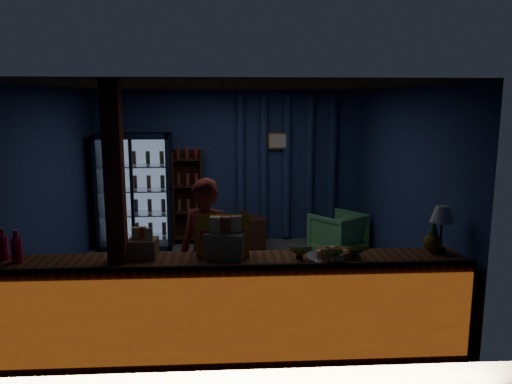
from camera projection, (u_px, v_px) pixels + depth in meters
ground at (231, 284)px, 6.69m from camera, size 4.60×4.60×0.00m
room_walls at (230, 168)px, 6.41m from camera, size 4.60×4.60×4.60m
counter at (233, 308)px, 4.73m from camera, size 4.40×0.57×0.99m
support_post at (117, 225)px, 4.53m from camera, size 0.16×0.16×2.60m
beverage_cooler at (136, 191)px, 8.31m from camera, size 1.20×0.62×1.90m
bottle_shelf at (188, 197)px, 8.53m from camera, size 0.50×0.28×1.60m
curtain_folds at (287, 167)px, 8.62m from camera, size 1.74×0.14×2.50m
framed_picture at (278, 141)px, 8.49m from camera, size 0.36×0.04×0.28m
shopkeeper at (206, 256)px, 5.21m from camera, size 0.69×0.58×1.63m
green_chair at (338, 233)px, 8.00m from camera, size 1.01×1.01×0.66m
side_table at (244, 235)px, 8.08m from camera, size 0.69×0.56×0.67m
yellow_sign at (223, 236)px, 4.72m from camera, size 0.51×0.11×0.40m
soda_bottles at (10, 248)px, 4.59m from camera, size 0.26×0.18×0.31m
snack_box_left at (226, 242)px, 4.73m from camera, size 0.43×0.38×0.39m
snack_box_centre at (143, 246)px, 4.72m from camera, size 0.28×0.23×0.28m
pastry_tray at (334, 256)px, 4.67m from camera, size 0.52×0.52×0.08m
banana_bunches at (329, 252)px, 4.62m from camera, size 0.76×0.30×0.17m
table_lamp at (442, 216)px, 4.86m from camera, size 0.23×0.23×0.46m
pineapple at (433, 240)px, 4.85m from camera, size 0.18×0.18×0.31m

